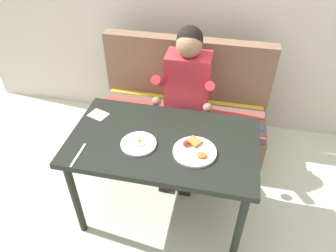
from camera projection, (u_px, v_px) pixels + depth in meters
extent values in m
plane|color=beige|center=(164.00, 209.00, 2.46)|extent=(8.00, 8.00, 0.00)
cube|color=black|center=(163.00, 142.00, 2.01)|extent=(1.20, 0.70, 0.04)
cylinder|color=black|center=(76.00, 199.00, 2.11)|extent=(0.05, 0.05, 0.69)
cylinder|color=black|center=(239.00, 229.00, 1.93)|extent=(0.05, 0.05, 0.69)
cylinder|color=black|center=(107.00, 142.00, 2.54)|extent=(0.05, 0.05, 0.69)
cylinder|color=black|center=(242.00, 162.00, 2.37)|extent=(0.05, 0.05, 0.69)
cube|color=brown|center=(181.00, 131.00, 2.87)|extent=(1.44, 0.56, 0.40)
cube|color=brown|center=(182.00, 111.00, 2.73)|extent=(1.40, 0.52, 0.06)
cube|color=brown|center=(187.00, 68.00, 2.70)|extent=(1.44, 0.12, 0.54)
cube|color=#336099|center=(179.00, 118.00, 2.60)|extent=(1.38, 0.05, 0.01)
cube|color=#C63D33|center=(182.00, 108.00, 2.71)|extent=(1.38, 0.05, 0.01)
cube|color=yellow|center=(185.00, 99.00, 2.81)|extent=(1.38, 0.05, 0.01)
cube|color=#C12F3A|center=(188.00, 83.00, 2.46)|extent=(0.34, 0.22, 0.48)
sphere|color=#9E7051|center=(189.00, 45.00, 2.24)|extent=(0.19, 0.19, 0.19)
sphere|color=black|center=(190.00, 39.00, 2.25)|extent=(0.19, 0.19, 0.19)
cylinder|color=#C12F3A|center=(160.00, 81.00, 2.35)|extent=(0.07, 0.29, 0.23)
cylinder|color=#C12F3A|center=(211.00, 87.00, 2.28)|extent=(0.07, 0.29, 0.23)
sphere|color=#9E7051|center=(156.00, 101.00, 2.32)|extent=(0.07, 0.07, 0.07)
sphere|color=#9E7051|center=(208.00, 108.00, 2.26)|extent=(0.07, 0.07, 0.07)
cylinder|color=#232333|center=(172.00, 118.00, 2.50)|extent=(0.09, 0.34, 0.09)
cylinder|color=#232333|center=(168.00, 156.00, 2.54)|extent=(0.08, 0.08, 0.52)
cube|color=black|center=(166.00, 181.00, 2.64)|extent=(0.09, 0.20, 0.05)
cylinder|color=#232333|center=(194.00, 121.00, 2.47)|extent=(0.09, 0.34, 0.09)
cylinder|color=#232333|center=(189.00, 159.00, 2.51)|extent=(0.08, 0.08, 0.52)
cube|color=black|center=(186.00, 184.00, 2.62)|extent=(0.09, 0.20, 0.05)
cylinder|color=white|center=(195.00, 152.00, 1.90)|extent=(0.27, 0.27, 0.02)
cube|color=#A27539|center=(194.00, 142.00, 1.94)|extent=(0.10, 0.10, 0.02)
sphere|color=red|center=(186.00, 143.00, 1.91)|extent=(0.04, 0.04, 0.04)
ellipsoid|color=#CC6623|center=(202.00, 155.00, 1.85)|extent=(0.06, 0.05, 0.02)
cylinder|color=white|center=(139.00, 144.00, 1.95)|extent=(0.22, 0.22, 0.01)
ellipsoid|color=white|center=(138.00, 142.00, 1.94)|extent=(0.09, 0.08, 0.01)
sphere|color=yellow|center=(139.00, 140.00, 1.94)|extent=(0.03, 0.03, 0.03)
cube|color=silver|center=(98.00, 115.00, 2.19)|extent=(0.15, 0.13, 0.01)
cube|color=silver|center=(78.00, 155.00, 1.88)|extent=(0.02, 0.20, 0.00)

